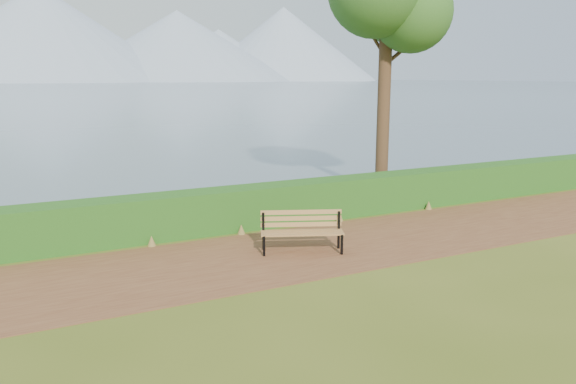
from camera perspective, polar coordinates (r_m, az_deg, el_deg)
ground at (r=11.94m, az=3.88°, el=-6.09°), size 140.00×140.00×0.00m
path at (r=12.19m, az=3.16°, el=-5.69°), size 40.00×3.40×0.01m
hedge at (r=14.03m, az=-1.47°, el=-1.25°), size 32.00×0.85×1.00m
water at (r=269.88m, az=-25.72°, el=9.78°), size 700.00×510.00×0.00m
bench at (r=11.83m, az=1.41°, el=-3.72°), size 1.78×1.12×0.87m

